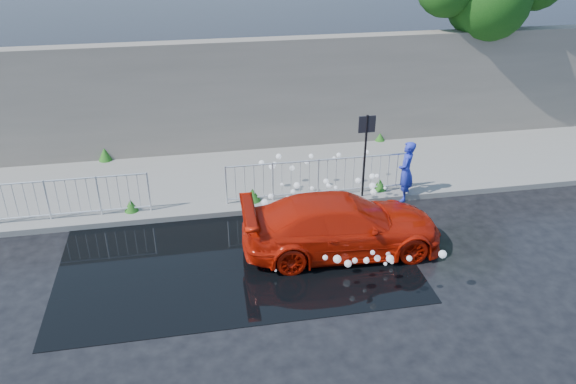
% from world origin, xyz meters
% --- Properties ---
extents(ground, '(90.00, 90.00, 0.00)m').
position_xyz_m(ground, '(0.00, 0.00, 0.00)').
color(ground, black).
rests_on(ground, ground).
extents(pavement, '(30.00, 4.00, 0.15)m').
position_xyz_m(pavement, '(0.00, 5.00, 0.07)').
color(pavement, gray).
rests_on(pavement, ground).
extents(curb, '(30.00, 0.25, 0.16)m').
position_xyz_m(curb, '(0.00, 3.00, 0.08)').
color(curb, gray).
rests_on(curb, ground).
extents(retaining_wall, '(30.00, 0.60, 3.50)m').
position_xyz_m(retaining_wall, '(0.00, 7.20, 1.90)').
color(retaining_wall, '#696158').
rests_on(retaining_wall, pavement).
extents(puddle, '(8.00, 5.00, 0.01)m').
position_xyz_m(puddle, '(0.50, 1.00, 0.01)').
color(puddle, black).
rests_on(puddle, ground).
extents(sign_post, '(0.45, 0.06, 2.50)m').
position_xyz_m(sign_post, '(4.20, 3.10, 1.72)').
color(sign_post, black).
rests_on(sign_post, ground).
extents(railing_left, '(5.05, 0.05, 1.10)m').
position_xyz_m(railing_left, '(-4.00, 3.35, 0.74)').
color(railing_left, silver).
rests_on(railing_left, pavement).
extents(railing_right, '(5.05, 0.05, 1.10)m').
position_xyz_m(railing_right, '(3.00, 3.35, 0.74)').
color(railing_right, silver).
rests_on(railing_right, pavement).
extents(weeds, '(12.17, 3.93, 0.41)m').
position_xyz_m(weeds, '(-0.36, 4.56, 0.32)').
color(weeds, '#1F5416').
rests_on(weeds, pavement).
extents(water_spray, '(3.51, 5.56, 1.10)m').
position_xyz_m(water_spray, '(2.99, 2.01, 0.71)').
color(water_spray, white).
rests_on(water_spray, ground).
extents(red_car, '(4.72, 2.04, 1.35)m').
position_xyz_m(red_car, '(2.99, 0.84, 0.68)').
color(red_car, '#B91807').
rests_on(red_car, ground).
extents(person, '(0.65, 0.74, 1.71)m').
position_xyz_m(person, '(5.37, 3.00, 0.85)').
color(person, '#2531BC').
rests_on(person, ground).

